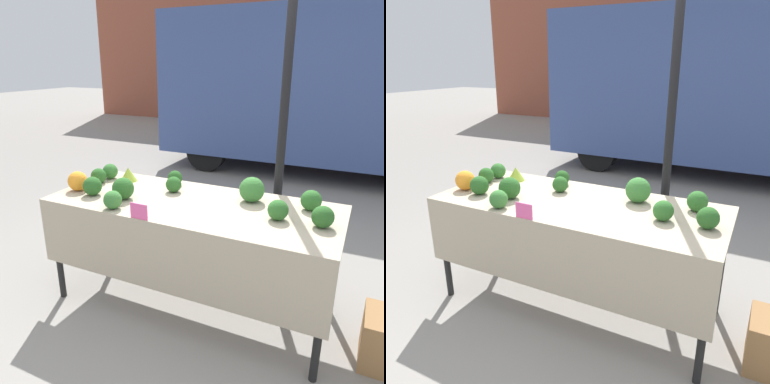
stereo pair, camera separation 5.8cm
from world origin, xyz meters
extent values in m
plane|color=gray|center=(0.00, 0.00, 0.00)|extent=(40.00, 40.00, 0.00)
cube|color=brown|center=(0.00, 9.33, 2.61)|extent=(16.00, 0.60, 5.22)
cylinder|color=black|center=(0.49, 0.62, 1.26)|extent=(0.07, 0.07, 2.52)
cube|color=#384C84|center=(-0.42, 4.49, 1.49)|extent=(3.83, 2.08, 2.34)
cylinder|color=black|center=(-1.47, 3.65, 0.35)|extent=(0.71, 0.22, 0.71)
cylinder|color=black|center=(-1.47, 5.34, 0.35)|extent=(0.71, 0.22, 0.71)
cube|color=tan|center=(0.00, 0.00, 0.86)|extent=(2.14, 0.88, 0.03)
cube|color=tan|center=(0.00, -0.44, 0.60)|extent=(2.14, 0.01, 0.48)
cylinder|color=black|center=(-1.01, -0.38, 0.42)|extent=(0.05, 0.05, 0.85)
cylinder|color=black|center=(1.01, -0.38, 0.42)|extent=(0.05, 0.05, 0.85)
cylinder|color=black|center=(-1.01, 0.38, 0.42)|extent=(0.05, 0.05, 0.85)
cylinder|color=black|center=(1.01, 0.38, 0.42)|extent=(0.05, 0.05, 0.85)
sphere|color=orange|center=(-0.94, -0.15, 0.95)|extent=(0.16, 0.16, 0.16)
cone|color=#93B238|center=(-0.72, 0.23, 0.93)|extent=(0.15, 0.15, 0.12)
sphere|color=#285B23|center=(-0.50, -0.16, 0.96)|extent=(0.16, 0.16, 0.16)
sphere|color=#23511E|center=(-0.31, 0.31, 0.94)|extent=(0.12, 0.12, 0.12)
sphere|color=#336B2D|center=(-0.91, 0.22, 0.94)|extent=(0.13, 0.13, 0.13)
sphere|color=#2D6628|center=(0.64, -0.04, 0.94)|extent=(0.14, 0.14, 0.14)
sphere|color=#285B23|center=(-0.91, 0.07, 0.94)|extent=(0.13, 0.13, 0.13)
sphere|color=#285B23|center=(-0.23, 0.14, 0.94)|extent=(0.13, 0.13, 0.13)
sphere|color=#2D6628|center=(0.81, 0.22, 0.95)|extent=(0.14, 0.14, 0.14)
sphere|color=#387533|center=(0.39, 0.21, 0.97)|extent=(0.19, 0.19, 0.19)
sphere|color=#285B23|center=(-0.76, -0.19, 0.95)|extent=(0.15, 0.15, 0.15)
sphere|color=#285B23|center=(0.92, -0.04, 0.95)|extent=(0.14, 0.14, 0.14)
sphere|color=#387533|center=(-0.45, -0.35, 0.94)|extent=(0.13, 0.13, 0.13)
cube|color=#F45B9E|center=(-0.18, -0.43, 0.93)|extent=(0.13, 0.01, 0.11)
camera|label=1|loc=(1.12, -2.32, 1.86)|focal=35.00mm
camera|label=2|loc=(1.17, -2.29, 1.86)|focal=35.00mm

